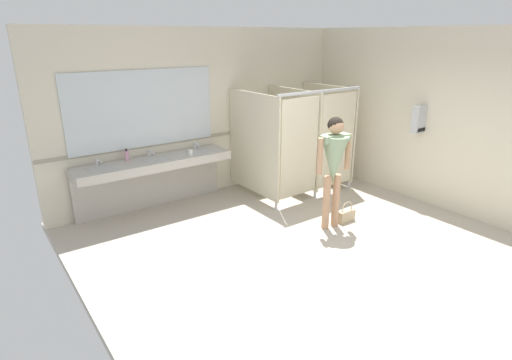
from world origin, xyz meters
name	(u,v)px	position (x,y,z in m)	size (l,w,h in m)	color
ground_plane	(330,257)	(0.00, 0.00, -0.05)	(5.92, 6.65, 0.10)	#B2A899
wall_back	(211,113)	(0.00, 3.09, 1.45)	(5.92, 0.12, 2.90)	beige
wall_side_right	(458,123)	(2.72, 0.00, 1.45)	(0.12, 6.65, 2.90)	beige
wall_back_tile_band	(213,135)	(0.00, 3.02, 1.05)	(5.92, 0.01, 0.06)	#9E937F
vanity_counter	(153,172)	(-1.27, 2.81, 0.66)	(2.53, 0.59, 1.01)	#B2ADA3
mirror_panel	(143,109)	(-1.27, 3.01, 1.65)	(2.43, 0.02, 1.22)	silver
bathroom_stalls	(299,138)	(1.26, 2.10, 1.00)	(1.85, 1.44, 1.91)	beige
paper_towel_dispenser_upper	(420,119)	(2.59, 0.58, 1.44)	(0.34, 0.13, 0.46)	#B7BABF
person_standing	(334,159)	(0.60, 0.60, 1.07)	(0.59, 0.44, 1.69)	tan
handbag	(346,215)	(0.94, 0.58, 0.11)	(0.30, 0.10, 0.34)	tan
soap_dispenser	(127,155)	(-1.65, 2.89, 0.98)	(0.07, 0.07, 0.19)	#D899B2
paper_cup	(190,152)	(-0.70, 2.58, 0.94)	(0.07, 0.07, 0.09)	white
floor_drain_cover	(258,244)	(-0.62, 0.79, 0.00)	(0.14, 0.14, 0.01)	#B7BABF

